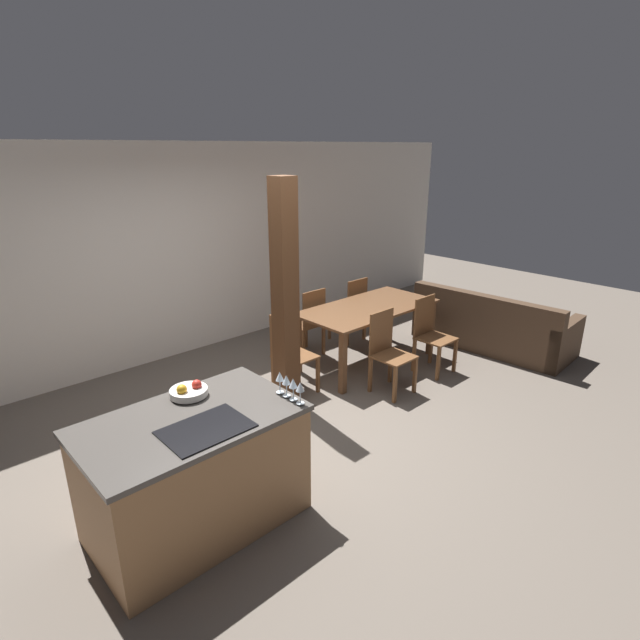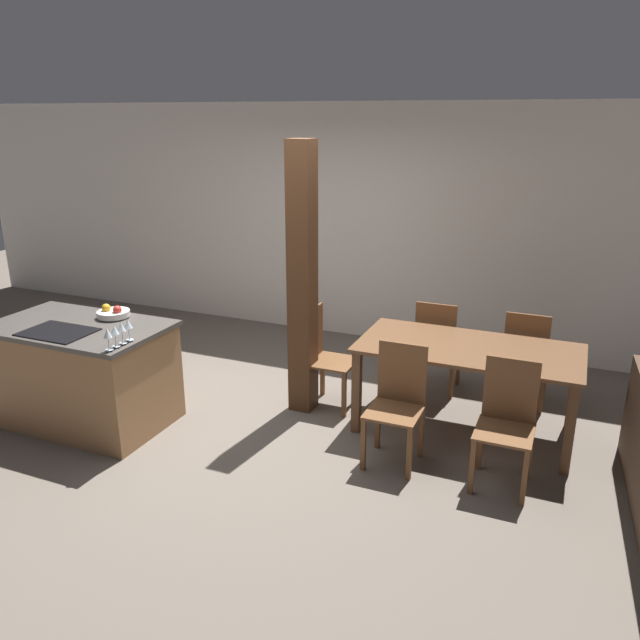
{
  "view_description": "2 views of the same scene",
  "coord_description": "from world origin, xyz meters",
  "px_view_note": "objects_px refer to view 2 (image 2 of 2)",
  "views": [
    {
      "loc": [
        -2.7,
        -3.33,
        2.64
      ],
      "look_at": [
        0.6,
        0.2,
        0.95
      ],
      "focal_mm": 28.0,
      "sensor_mm": 36.0,
      "label": 1
    },
    {
      "loc": [
        2.5,
        -4.29,
        2.57
      ],
      "look_at": [
        0.6,
        0.2,
        0.95
      ],
      "focal_mm": 35.0,
      "sensor_mm": 36.0,
      "label": 2
    }
  ],
  "objects_px": {
    "kitchen_island": "(83,373)",
    "timber_post": "(302,282)",
    "wine_glass_near": "(108,334)",
    "wine_glass_far": "(122,328)",
    "wine_glass_end": "(128,325)",
    "dining_chair_head_end": "(325,356)",
    "dining_chair_far_right": "(525,357)",
    "dining_chair_near_right": "(506,422)",
    "fruit_bowl": "(113,313)",
    "wine_glass_middle": "(115,331)",
    "dining_chair_far_left": "(437,345)",
    "dining_table": "(468,358)",
    "dining_chair_near_left": "(397,402)"
  },
  "relations": [
    {
      "from": "fruit_bowl",
      "to": "dining_chair_near_left",
      "type": "bearing_deg",
      "value": 3.6
    },
    {
      "from": "wine_glass_near",
      "to": "wine_glass_far",
      "type": "height_order",
      "value": "same"
    },
    {
      "from": "dining_chair_near_right",
      "to": "dining_chair_head_end",
      "type": "height_order",
      "value": "same"
    },
    {
      "from": "wine_glass_end",
      "to": "timber_post",
      "type": "xyz_separation_m",
      "value": [
        0.97,
        1.12,
        0.17
      ]
    },
    {
      "from": "wine_glass_end",
      "to": "dining_table",
      "type": "relative_size",
      "value": 0.09
    },
    {
      "from": "wine_glass_far",
      "to": "dining_chair_far_right",
      "type": "distance_m",
      "value": 3.49
    },
    {
      "from": "wine_glass_near",
      "to": "dining_chair_far_left",
      "type": "xyz_separation_m",
      "value": [
        2.0,
        2.15,
        -0.54
      ]
    },
    {
      "from": "wine_glass_far",
      "to": "dining_chair_near_right",
      "type": "xyz_separation_m",
      "value": [
        2.8,
        0.66,
        -0.54
      ]
    },
    {
      "from": "fruit_bowl",
      "to": "wine_glass_near",
      "type": "xyz_separation_m",
      "value": [
        0.52,
        -0.66,
        0.09
      ]
    },
    {
      "from": "dining_chair_near_right",
      "to": "fruit_bowl",
      "type": "bearing_deg",
      "value": -177.27
    },
    {
      "from": "fruit_bowl",
      "to": "dining_chair_near_right",
      "type": "xyz_separation_m",
      "value": [
        3.32,
        0.16,
        -0.45
      ]
    },
    {
      "from": "kitchen_island",
      "to": "dining_chair_near_left",
      "type": "height_order",
      "value": "dining_chair_near_left"
    },
    {
      "from": "kitchen_island",
      "to": "timber_post",
      "type": "height_order",
      "value": "timber_post"
    },
    {
      "from": "dining_table",
      "to": "wine_glass_middle",
      "type": "bearing_deg",
      "value": -149.61
    },
    {
      "from": "dining_chair_near_right",
      "to": "dining_chair_head_end",
      "type": "distance_m",
      "value": 1.8
    },
    {
      "from": "wine_glass_end",
      "to": "dining_chair_head_end",
      "type": "distance_m",
      "value": 1.77
    },
    {
      "from": "dining_chair_far_right",
      "to": "wine_glass_end",
      "type": "bearing_deg",
      "value": 34.46
    },
    {
      "from": "timber_post",
      "to": "dining_chair_far_right",
      "type": "bearing_deg",
      "value": 23.72
    },
    {
      "from": "wine_glass_middle",
      "to": "dining_chair_far_left",
      "type": "height_order",
      "value": "wine_glass_middle"
    },
    {
      "from": "kitchen_island",
      "to": "dining_chair_far_right",
      "type": "xyz_separation_m",
      "value": [
        3.47,
        1.78,
        0.03
      ]
    },
    {
      "from": "fruit_bowl",
      "to": "wine_glass_middle",
      "type": "distance_m",
      "value": 0.78
    },
    {
      "from": "kitchen_island",
      "to": "wine_glass_middle",
      "type": "distance_m",
      "value": 0.93
    },
    {
      "from": "fruit_bowl",
      "to": "dining_chair_near_left",
      "type": "height_order",
      "value": "fruit_bowl"
    },
    {
      "from": "fruit_bowl",
      "to": "wine_glass_end",
      "type": "bearing_deg",
      "value": -39.22
    },
    {
      "from": "dining_chair_far_right",
      "to": "kitchen_island",
      "type": "bearing_deg",
      "value": 27.08
    },
    {
      "from": "wine_glass_near",
      "to": "timber_post",
      "type": "height_order",
      "value": "timber_post"
    },
    {
      "from": "fruit_bowl",
      "to": "timber_post",
      "type": "bearing_deg",
      "value": 24.92
    },
    {
      "from": "kitchen_island",
      "to": "dining_chair_far_right",
      "type": "relative_size",
      "value": 1.61
    },
    {
      "from": "dining_chair_near_left",
      "to": "timber_post",
      "type": "relative_size",
      "value": 0.39
    },
    {
      "from": "fruit_bowl",
      "to": "dining_chair_far_left",
      "type": "height_order",
      "value": "fruit_bowl"
    },
    {
      "from": "wine_glass_near",
      "to": "wine_glass_far",
      "type": "relative_size",
      "value": 1.0
    },
    {
      "from": "kitchen_island",
      "to": "dining_chair_far_right",
      "type": "bearing_deg",
      "value": 27.08
    },
    {
      "from": "fruit_bowl",
      "to": "wine_glass_middle",
      "type": "xyz_separation_m",
      "value": [
        0.52,
        -0.58,
        0.09
      ]
    },
    {
      "from": "dining_chair_far_left",
      "to": "dining_chair_near_right",
      "type": "bearing_deg",
      "value": 121.05
    },
    {
      "from": "dining_chair_far_right",
      "to": "timber_post",
      "type": "xyz_separation_m",
      "value": [
        -1.83,
        -0.81,
        0.71
      ]
    },
    {
      "from": "kitchen_island",
      "to": "dining_chair_far_left",
      "type": "relative_size",
      "value": 1.61
    },
    {
      "from": "dining_chair_near_left",
      "to": "dining_chair_far_right",
      "type": "xyz_separation_m",
      "value": [
        0.81,
        1.34,
        0.0
      ]
    },
    {
      "from": "wine_glass_far",
      "to": "dining_chair_near_right",
      "type": "height_order",
      "value": "wine_glass_far"
    },
    {
      "from": "dining_table",
      "to": "dining_chair_near_left",
      "type": "relative_size",
      "value": 1.95
    },
    {
      "from": "dining_chair_near_right",
      "to": "timber_post",
      "type": "bearing_deg",
      "value": 163.77
    },
    {
      "from": "fruit_bowl",
      "to": "timber_post",
      "type": "xyz_separation_m",
      "value": [
        1.49,
        0.69,
        0.26
      ]
    },
    {
      "from": "fruit_bowl",
      "to": "wine_glass_far",
      "type": "distance_m",
      "value": 0.73
    },
    {
      "from": "wine_glass_middle",
      "to": "dining_table",
      "type": "height_order",
      "value": "wine_glass_middle"
    },
    {
      "from": "wine_glass_middle",
      "to": "dining_chair_head_end",
      "type": "relative_size",
      "value": 0.18
    },
    {
      "from": "dining_chair_near_right",
      "to": "dining_chair_far_left",
      "type": "distance_m",
      "value": 1.56
    },
    {
      "from": "dining_chair_far_right",
      "to": "wine_glass_far",
      "type": "bearing_deg",
      "value": 35.51
    },
    {
      "from": "kitchen_island",
      "to": "dining_chair_head_end",
      "type": "relative_size",
      "value": 1.61
    },
    {
      "from": "wine_glass_middle",
      "to": "fruit_bowl",
      "type": "bearing_deg",
      "value": 131.97
    },
    {
      "from": "dining_chair_far_left",
      "to": "dining_chair_head_end",
      "type": "height_order",
      "value": "same"
    },
    {
      "from": "fruit_bowl",
      "to": "dining_chair_near_left",
      "type": "distance_m",
      "value": 2.56
    }
  ]
}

